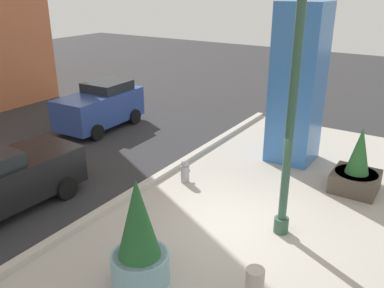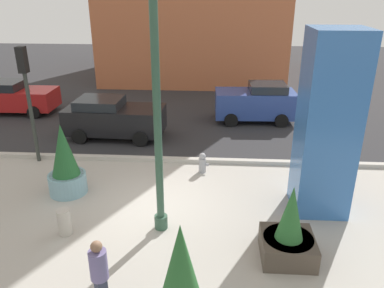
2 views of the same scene
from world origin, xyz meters
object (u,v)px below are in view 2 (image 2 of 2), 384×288
object	(u,v)px
traffic_light_far_side	(27,87)
car_curb_west	(114,118)
fire_hydrant	(202,163)
potted_plant_near_right	(289,234)
car_passing_lane	(16,97)
potted_plant_near_left	(65,165)
car_intersection	(256,102)
pedestrian_by_curb	(99,274)
art_pillar_blue	(327,126)
concrete_bollard	(64,222)
lamp_post	(157,124)

from	to	relation	value
traffic_light_far_side	car_curb_west	size ratio (longest dim) A/B	1.00
fire_hydrant	potted_plant_near_right	bearing A→B (deg)	-63.31
car_passing_lane	potted_plant_near_left	bearing A→B (deg)	-54.65
car_curb_west	car_passing_lane	xyz separation A→B (m)	(-6.01, 3.13, -0.05)
car_intersection	pedestrian_by_curb	bearing A→B (deg)	-108.60
potted_plant_near_right	fire_hydrant	world-z (taller)	potted_plant_near_right
art_pillar_blue	concrete_bollard	xyz separation A→B (m)	(-7.08, -1.85, -2.25)
concrete_bollard	traffic_light_far_side	distance (m)	5.87
car_intersection	car_passing_lane	distance (m)	12.43
traffic_light_far_side	car_intersection	xyz separation A→B (m)	(8.68, 5.29, -1.95)
lamp_post	pedestrian_by_curb	bearing A→B (deg)	-104.70
fire_hydrant	concrete_bollard	distance (m)	5.31
fire_hydrant	lamp_post	bearing A→B (deg)	-105.86
traffic_light_far_side	pedestrian_by_curb	size ratio (longest dim) A/B	2.49
fire_hydrant	car_intersection	bearing A→B (deg)	67.92
potted_plant_near_right	car_passing_lane	bearing A→B (deg)	138.47
art_pillar_blue	traffic_light_far_side	size ratio (longest dim) A/B	1.22
potted_plant_near_right	traffic_light_far_side	world-z (taller)	traffic_light_far_side
car_curb_west	car_passing_lane	size ratio (longest dim) A/B	1.09
car_passing_lane	fire_hydrant	bearing A→B (deg)	-32.46
fire_hydrant	pedestrian_by_curb	bearing A→B (deg)	-105.33
art_pillar_blue	traffic_light_far_side	world-z (taller)	art_pillar_blue
pedestrian_by_curb	car_intersection	bearing A→B (deg)	71.40
art_pillar_blue	lamp_post	bearing A→B (deg)	-162.82
fire_hydrant	car_curb_west	size ratio (longest dim) A/B	0.17
concrete_bollard	traffic_light_far_side	world-z (taller)	traffic_light_far_side
car_passing_lane	pedestrian_by_curb	distance (m)	15.30
fire_hydrant	car_passing_lane	bearing A→B (deg)	147.54
potted_plant_near_left	car_passing_lane	size ratio (longest dim) A/B	0.60
art_pillar_blue	potted_plant_near_left	bearing A→B (deg)	177.42
concrete_bollard	car_passing_lane	xyz separation A→B (m)	(-6.51, 10.34, 0.46)
art_pillar_blue	car_intersection	size ratio (longest dim) A/B	1.35
traffic_light_far_side	car_passing_lane	size ratio (longest dim) A/B	1.09
traffic_light_far_side	pedestrian_by_curb	distance (m)	8.60
lamp_post	potted_plant_near_left	world-z (taller)	lamp_post
potted_plant_near_right	car_intersection	world-z (taller)	potted_plant_near_right
traffic_light_far_side	car_curb_west	world-z (taller)	traffic_light_far_side
potted_plant_near_left	car_passing_lane	distance (m)	9.98
fire_hydrant	traffic_light_far_side	distance (m)	6.82
concrete_bollard	car_intersection	size ratio (longest dim) A/B	0.19
concrete_bollard	art_pillar_blue	bearing A→B (deg)	14.64
potted_plant_near_left	car_passing_lane	bearing A→B (deg)	125.35
potted_plant_near_left	car_curb_west	distance (m)	5.02
potted_plant_near_right	fire_hydrant	xyz separation A→B (m)	(-2.27, 4.52, -0.31)
potted_plant_near_right	pedestrian_by_curb	xyz separation A→B (m)	(-4.05, -1.97, 0.28)
car_intersection	fire_hydrant	bearing A→B (deg)	-112.08
car_curb_west	car_passing_lane	bearing A→B (deg)	152.50
concrete_bollard	car_curb_west	bearing A→B (deg)	93.95
lamp_post	traffic_light_far_side	xyz separation A→B (m)	(-5.31, 4.07, -0.17)
lamp_post	car_passing_lane	distance (m)	13.60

